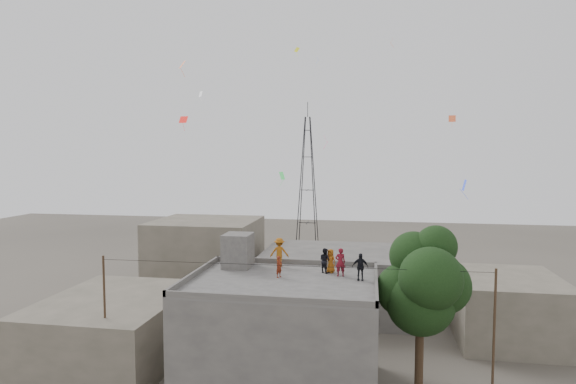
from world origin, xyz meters
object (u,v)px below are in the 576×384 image
stair_head_box (238,250)px  person_red_adult (340,262)px  tree (424,284)px  person_dark_adult (360,267)px  transmission_tower (307,183)px

stair_head_box → person_red_adult: (6.18, -1.20, -0.21)m
tree → person_dark_adult: bearing=177.7°
person_red_adult → person_dark_adult: 1.29m
transmission_tower → person_dark_adult: transmission_tower is taller
stair_head_box → tree: 10.80m
tree → person_dark_adult: tree is taller
person_red_adult → person_dark_adult: (1.10, -0.67, -0.06)m
stair_head_box → person_dark_adult: 7.52m
stair_head_box → transmission_tower: size_ratio=0.10×
tree → person_red_adult: tree is taller
person_red_adult → person_dark_adult: size_ratio=1.08×
transmission_tower → person_dark_adult: size_ratio=13.75×
stair_head_box → person_red_adult: 6.30m
transmission_tower → person_dark_adult: (8.08, -39.27, -2.24)m
tree → transmission_tower: size_ratio=0.45×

